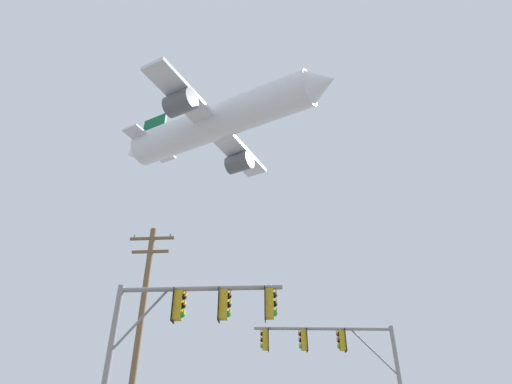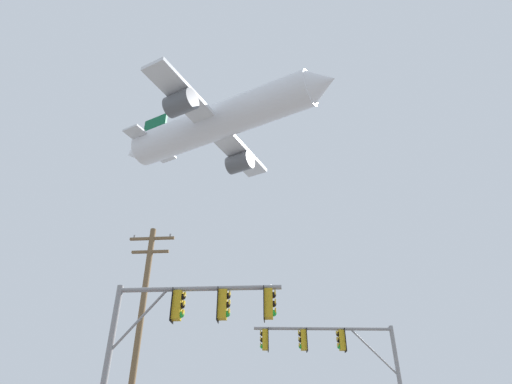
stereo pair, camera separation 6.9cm
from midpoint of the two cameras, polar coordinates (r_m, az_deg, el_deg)
signal_pole_near at (r=13.66m, az=-10.01°, el=-17.49°), size 5.30×0.48×5.81m
signal_pole_far at (r=21.07m, az=11.39°, el=-21.00°), size 6.61×0.89×6.28m
utility_pole at (r=19.95m, az=-15.47°, el=-17.86°), size 2.20×0.28×10.58m
airplane at (r=52.05m, az=-5.04°, el=9.37°), size 28.35×21.90×8.07m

